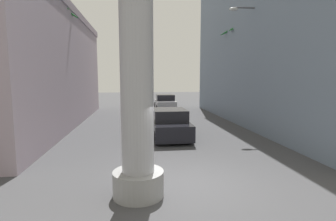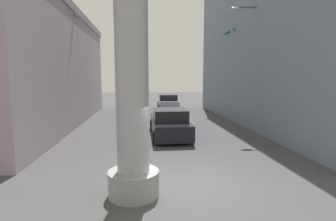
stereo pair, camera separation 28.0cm
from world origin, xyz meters
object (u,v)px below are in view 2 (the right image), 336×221
Objects in this scene: pedestrian_mid_right at (258,115)px; street_lamp at (261,57)px; palm_tree_mid_left at (61,55)px; car_lead at (169,124)px; neon_sign_pole at (131,4)px; car_far at (168,102)px; palm_tree_far_right at (219,73)px; palm_tree_mid_right at (243,60)px.

street_lamp is at bearing -100.53° from pedestrian_mid_right.
palm_tree_mid_left reaches higher than pedestrian_mid_right.
car_lead is 8.44m from palm_tree_mid_left.
neon_sign_pole is at bearing -131.29° from pedestrian_mid_right.
neon_sign_pole is 20.59m from car_far.
palm_tree_far_right is 0.79× the size of palm_tree_mid_left.
neon_sign_pole reaches higher than pedestrian_mid_right.
neon_sign_pole is 2.68× the size of car_far.
street_lamp is 12.49m from palm_tree_mid_left.
palm_tree_mid_right is 0.94× the size of palm_tree_mid_left.
pedestrian_mid_right is (5.65, 1.11, 0.27)m from car_lead.
palm_tree_mid_left is (-4.86, 10.70, -0.42)m from neon_sign_pole.
car_far is at bearing 124.20° from palm_tree_mid_right.
palm_tree_far_right is at bearing 85.45° from street_lamp.
street_lamp is 12.97m from car_far.
palm_tree_mid_right reaches higher than car_lead.
palm_tree_far_right is 7.33m from palm_tree_mid_right.
palm_tree_mid_right is at bearing 39.72° from car_lead.
palm_tree_mid_left is 13.03m from pedestrian_mid_right.
car_far is at bearing 81.56° from neon_sign_pole.
palm_tree_mid_left is (-6.64, 3.35, 3.99)m from car_lead.
neon_sign_pole is 1.52× the size of street_lamp.
palm_tree_mid_left is 4.66× the size of pedestrian_mid_right.
neon_sign_pole is at bearing -98.44° from car_far.
pedestrian_mid_right is at bearing 79.47° from street_lamp.
palm_tree_far_right is at bearing -1.26° from car_far.
street_lamp is at bearing 48.31° from neon_sign_pole.
street_lamp is 3.52m from pedestrian_mid_right.
palm_tree_mid_right is 5.44m from pedestrian_mid_right.
pedestrian_mid_right is at bearing -68.65° from car_far.
neon_sign_pole is 11.99m from pedestrian_mid_right.
palm_tree_far_right is 16.03m from palm_tree_mid_left.
palm_tree_mid_right is (5.03, -7.40, 3.83)m from car_far.
neon_sign_pole is 1.84× the size of palm_tree_far_right.
car_lead is 1.19× the size of car_far.
car_far is at bearing 84.65° from car_lead.
palm_tree_mid_right reaches higher than car_far.
car_far is at bearing 110.98° from street_lamp.
car_far is 0.69× the size of palm_tree_far_right.
palm_tree_mid_left is at bearing 169.66° from pedestrian_mid_right.
street_lamp is 4.47× the size of pedestrian_mid_right.
car_lead is at bearing 76.41° from neon_sign_pole.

